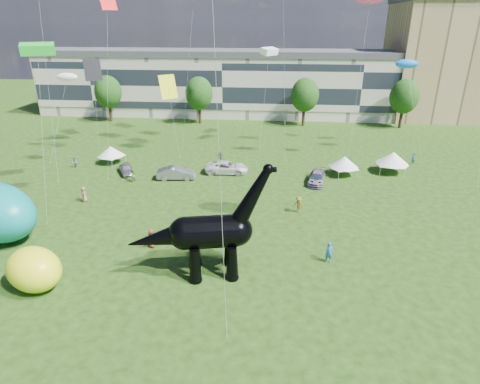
{
  "coord_description": "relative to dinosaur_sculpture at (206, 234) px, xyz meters",
  "views": [
    {
      "loc": [
        3.13,
        -23.53,
        18.58
      ],
      "look_at": [
        0.14,
        8.0,
        5.0
      ],
      "focal_mm": 30.0,
      "sensor_mm": 36.0,
      "label": 1
    }
  ],
  "objects": [
    {
      "name": "gazebo_far",
      "position": [
        20.37,
        25.0,
        -1.53
      ],
      "size": [
        4.68,
        4.68,
        2.86
      ],
      "rotation": [
        0.0,
        0.0,
        -0.16
      ],
      "color": "white",
      "rests_on": "ground"
    },
    {
      "name": "inflatable_yellow",
      "position": [
        -12.32,
        -3.23,
        -1.84
      ],
      "size": [
        5.31,
        4.71,
        3.39
      ],
      "primitive_type": "ellipsoid",
      "rotation": [
        0.0,
        0.0,
        -0.36
      ],
      "color": "#F5FF1A",
      "rests_on": "ground"
    },
    {
      "name": "car_white",
      "position": [
        -1.28,
        22.76,
        -2.75
      ],
      "size": [
        5.71,
        2.78,
        1.56
      ],
      "primitive_type": "imported",
      "rotation": [
        0.0,
        0.0,
        1.6
      ],
      "color": "white",
      "rests_on": "ground"
    },
    {
      "name": "terrace_row",
      "position": [
        -5.96,
        58.96,
        2.47
      ],
      "size": [
        78.0,
        11.0,
        12.0
      ],
      "primitive_type": "cube",
      "color": "beige",
      "rests_on": "ground"
    },
    {
      "name": "tree_mid_right",
      "position": [
        10.04,
        49.96,
        2.76
      ],
      "size": [
        5.2,
        5.2,
        9.44
      ],
      "color": "#382314",
      "rests_on": "ground"
    },
    {
      "name": "tree_far_left",
      "position": [
        -27.96,
        49.96,
        2.76
      ],
      "size": [
        5.2,
        5.2,
        9.44
      ],
      "color": "#382314",
      "rests_on": "ground"
    },
    {
      "name": "gazebo_near",
      "position": [
        13.93,
        23.45,
        -1.75
      ],
      "size": [
        4.65,
        4.65,
        2.55
      ],
      "rotation": [
        0.0,
        0.0,
        0.34
      ],
      "color": "white",
      "rests_on": "ground"
    },
    {
      "name": "dinosaur_sculpture",
      "position": [
        0.0,
        0.0,
        0.0
      ],
      "size": [
        11.48,
        4.22,
        9.36
      ],
      "rotation": [
        0.0,
        0.0,
        0.21
      ],
      "color": "black",
      "rests_on": "ground"
    },
    {
      "name": "ground",
      "position": [
        2.04,
        -3.04,
        -3.53
      ],
      "size": [
        220.0,
        220.0,
        0.0
      ],
      "primitive_type": "plane",
      "color": "#16330C",
      "rests_on": "ground"
    },
    {
      "name": "car_grey",
      "position": [
        -7.37,
        19.98,
        -2.73
      ],
      "size": [
        5.03,
        2.28,
        1.6
      ],
      "primitive_type": "imported",
      "rotation": [
        0.0,
        0.0,
        1.7
      ],
      "color": "gray",
      "rests_on": "ground"
    },
    {
      "name": "visitors",
      "position": [
        -3.49,
        14.74,
        -2.67
      ],
      "size": [
        47.26,
        26.77,
        1.84
      ],
      "color": "maroon",
      "rests_on": "ground"
    },
    {
      "name": "apartment_block",
      "position": [
        42.04,
        61.96,
        7.47
      ],
      "size": [
        28.0,
        18.0,
        22.0
      ],
      "primitive_type": "cube",
      "color": "tan",
      "rests_on": "ground"
    },
    {
      "name": "gazebo_left",
      "position": [
        -17.94,
        25.22,
        -1.8
      ],
      "size": [
        4.63,
        4.63,
        2.47
      ],
      "rotation": [
        0.0,
        0.0,
        -0.39
      ],
      "color": "white",
      "rests_on": "ground"
    },
    {
      "name": "tree_mid_left",
      "position": [
        -9.96,
        49.96,
        2.76
      ],
      "size": [
        5.2,
        5.2,
        9.44
      ],
      "color": "#382314",
      "rests_on": "ground"
    },
    {
      "name": "car_silver",
      "position": [
        -14.37,
        21.27,
        -2.86
      ],
      "size": [
        3.38,
        4.24,
        1.36
      ],
      "primitive_type": "imported",
      "rotation": [
        0.0,
        0.0,
        0.52
      ],
      "color": "#ADADB2",
      "rests_on": "ground"
    },
    {
      "name": "tree_far_right",
      "position": [
        28.04,
        49.96,
        2.76
      ],
      "size": [
        5.2,
        5.2,
        9.44
      ],
      "color": "#382314",
      "rests_on": "ground"
    },
    {
      "name": "car_dark",
      "position": [
        10.26,
        20.29,
        -2.85
      ],
      "size": [
        2.63,
        4.93,
        1.36
      ],
      "primitive_type": "imported",
      "rotation": [
        0.0,
        0.0,
        -0.16
      ],
      "color": "#595960",
      "rests_on": "ground"
    }
  ]
}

